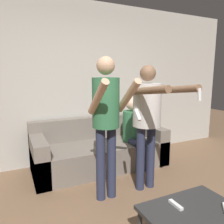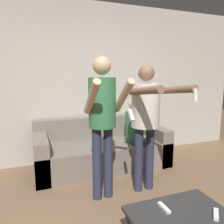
{
  "view_description": "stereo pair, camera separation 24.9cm",
  "coord_description": "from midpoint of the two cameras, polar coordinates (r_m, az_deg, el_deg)",
  "views": [
    {
      "loc": [
        -1.08,
        -1.45,
        1.49
      ],
      "look_at": [
        0.19,
        1.26,
        0.98
      ],
      "focal_mm": 35.0,
      "sensor_mm": 36.0,
      "label": 1
    },
    {
      "loc": [
        -0.85,
        -1.54,
        1.49
      ],
      "look_at": [
        0.19,
        1.26,
        0.98
      ],
      "focal_mm": 35.0,
      "sensor_mm": 36.0,
      "label": 2
    }
  ],
  "objects": [
    {
      "name": "remote_far",
      "position": [
        2.06,
        12.73,
        -22.64
      ],
      "size": [
        0.04,
        0.15,
        0.02
      ],
      "color": "white",
      "rests_on": "coffee_table"
    },
    {
      "name": "couch",
      "position": [
        3.64,
        -5.23,
        -10.0
      ],
      "size": [
        2.11,
        0.87,
        0.77
      ],
      "color": "slate",
      "rests_on": "ground_plane"
    },
    {
      "name": "person_standing_right",
      "position": [
        2.74,
        6.83,
        -0.13
      ],
      "size": [
        0.47,
        0.83,
        1.61
      ],
      "color": "#282D47",
      "rests_on": "ground_plane"
    },
    {
      "name": "coffee_table",
      "position": [
        2.06,
        16.9,
        -24.46
      ],
      "size": [
        0.81,
        0.56,
        0.39
      ],
      "color": "#2D2D2D",
      "rests_on": "ground_plane"
    },
    {
      "name": "person_standing_left",
      "position": [
        2.5,
        -4.32,
        -0.39
      ],
      "size": [
        0.43,
        0.61,
        1.69
      ],
      "color": "#282D47",
      "rests_on": "ground_plane"
    },
    {
      "name": "person_seated",
      "position": [
        3.57,
        3.66,
        -4.51
      ],
      "size": [
        0.3,
        0.52,
        1.13
      ],
      "color": "#282D47",
      "rests_on": "ground_plane"
    },
    {
      "name": "wall_back",
      "position": [
        3.81,
        -10.67,
        7.43
      ],
      "size": [
        6.4,
        0.06,
        2.7
      ],
      "color": "#B7B2A8",
      "rests_on": "ground_plane"
    }
  ]
}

